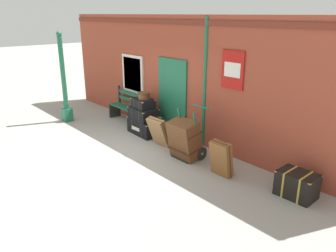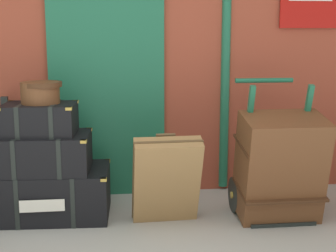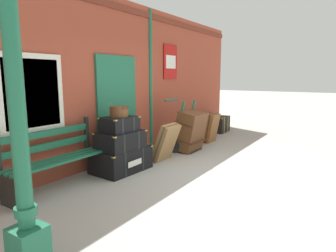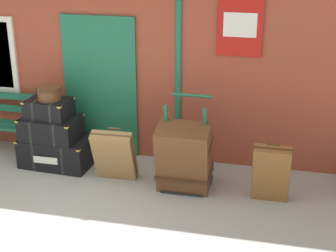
{
  "view_description": "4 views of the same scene",
  "coord_description": "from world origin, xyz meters",
  "px_view_note": "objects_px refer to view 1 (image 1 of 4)",
  "views": [
    {
      "loc": [
        6.48,
        -3.39,
        3.23
      ],
      "look_at": [
        0.62,
        1.68,
        0.57
      ],
      "focal_mm": 35.35,
      "sensor_mm": 36.0,
      "label": 1
    },
    {
      "loc": [
        -0.06,
        -2.34,
        1.59
      ],
      "look_at": [
        0.45,
        1.84,
        0.79
      ],
      "focal_mm": 52.8,
      "sensor_mm": 36.0,
      "label": 2
    },
    {
      "loc": [
        -4.49,
        -1.61,
        1.7
      ],
      "look_at": [
        0.57,
        1.63,
        0.69
      ],
      "focal_mm": 31.74,
      "sensor_mm": 36.0,
      "label": 3
    },
    {
      "loc": [
        2.51,
        -4.38,
        3.34
      ],
      "look_at": [
        1.12,
        1.71,
        0.82
      ],
      "focal_mm": 54.99,
      "sensor_mm": 36.0,
      "label": 4
    }
  ],
  "objects_px": {
    "platform_bench": "(129,108)",
    "large_brown_trunk": "(185,139)",
    "porters_trolley": "(190,146)",
    "suitcase_umber": "(159,132)",
    "lamp_post": "(65,89)",
    "round_hatbox": "(144,95)",
    "steamer_trunk_base": "(146,126)",
    "steamer_trunk_middle": "(143,114)",
    "corner_trunk": "(297,185)",
    "suitcase_brown": "(221,159)",
    "steamer_trunk_top": "(143,103)"
  },
  "relations": [
    {
      "from": "platform_bench",
      "to": "corner_trunk",
      "type": "bearing_deg",
      "value": -2.26
    },
    {
      "from": "steamer_trunk_middle",
      "to": "corner_trunk",
      "type": "xyz_separation_m",
      "value": [
        4.58,
        0.08,
        -0.34
      ]
    },
    {
      "from": "round_hatbox",
      "to": "porters_trolley",
      "type": "relative_size",
      "value": 0.29
    },
    {
      "from": "round_hatbox",
      "to": "suitcase_umber",
      "type": "distance_m",
      "value": 1.29
    },
    {
      "from": "steamer_trunk_middle",
      "to": "corner_trunk",
      "type": "distance_m",
      "value": 4.59
    },
    {
      "from": "steamer_trunk_top",
      "to": "porters_trolley",
      "type": "bearing_deg",
      "value": -4.23
    },
    {
      "from": "suitcase_umber",
      "to": "suitcase_brown",
      "type": "bearing_deg",
      "value": -1.38
    },
    {
      "from": "steamer_trunk_top",
      "to": "round_hatbox",
      "type": "height_order",
      "value": "round_hatbox"
    },
    {
      "from": "large_brown_trunk",
      "to": "suitcase_brown",
      "type": "distance_m",
      "value": 1.12
    },
    {
      "from": "lamp_post",
      "to": "large_brown_trunk",
      "type": "distance_m",
      "value": 4.6
    },
    {
      "from": "platform_bench",
      "to": "suitcase_umber",
      "type": "height_order",
      "value": "platform_bench"
    },
    {
      "from": "lamp_post",
      "to": "suitcase_umber",
      "type": "relative_size",
      "value": 3.55
    },
    {
      "from": "steamer_trunk_base",
      "to": "suitcase_brown",
      "type": "height_order",
      "value": "suitcase_brown"
    },
    {
      "from": "porters_trolley",
      "to": "suitcase_umber",
      "type": "bearing_deg",
      "value": -171.45
    },
    {
      "from": "platform_bench",
      "to": "large_brown_trunk",
      "type": "distance_m",
      "value": 3.19
    },
    {
      "from": "porters_trolley",
      "to": "suitcase_umber",
      "type": "height_order",
      "value": "porters_trolley"
    },
    {
      "from": "platform_bench",
      "to": "suitcase_umber",
      "type": "bearing_deg",
      "value": -15.15
    },
    {
      "from": "large_brown_trunk",
      "to": "platform_bench",
      "type": "bearing_deg",
      "value": 168.77
    },
    {
      "from": "lamp_post",
      "to": "suitcase_brown",
      "type": "bearing_deg",
      "value": 8.08
    },
    {
      "from": "round_hatbox",
      "to": "suitcase_brown",
      "type": "relative_size",
      "value": 0.44
    },
    {
      "from": "steamer_trunk_middle",
      "to": "porters_trolley",
      "type": "height_order",
      "value": "porters_trolley"
    },
    {
      "from": "steamer_trunk_base",
      "to": "platform_bench",
      "type": "bearing_deg",
      "value": 167.52
    },
    {
      "from": "suitcase_umber",
      "to": "corner_trunk",
      "type": "bearing_deg",
      "value": 5.83
    },
    {
      "from": "platform_bench",
      "to": "suitcase_umber",
      "type": "relative_size",
      "value": 2.07
    },
    {
      "from": "steamer_trunk_base",
      "to": "steamer_trunk_top",
      "type": "bearing_deg",
      "value": -154.57
    },
    {
      "from": "platform_bench",
      "to": "large_brown_trunk",
      "type": "height_order",
      "value": "platform_bench"
    },
    {
      "from": "steamer_trunk_middle",
      "to": "suitcase_brown",
      "type": "height_order",
      "value": "suitcase_brown"
    },
    {
      "from": "suitcase_brown",
      "to": "platform_bench",
      "type": "bearing_deg",
      "value": 171.47
    },
    {
      "from": "lamp_post",
      "to": "corner_trunk",
      "type": "xyz_separation_m",
      "value": [
        7.08,
        1.21,
        -0.79
      ]
    },
    {
      "from": "corner_trunk",
      "to": "lamp_post",
      "type": "bearing_deg",
      "value": -170.3
    },
    {
      "from": "steamer_trunk_middle",
      "to": "round_hatbox",
      "type": "relative_size",
      "value": 2.45
    },
    {
      "from": "large_brown_trunk",
      "to": "corner_trunk",
      "type": "bearing_deg",
      "value": 8.72
    },
    {
      "from": "corner_trunk",
      "to": "porters_trolley",
      "type": "bearing_deg",
      "value": -175.19
    },
    {
      "from": "suitcase_brown",
      "to": "corner_trunk",
      "type": "bearing_deg",
      "value": 15.71
    },
    {
      "from": "steamer_trunk_base",
      "to": "porters_trolley",
      "type": "distance_m",
      "value": 1.95
    },
    {
      "from": "lamp_post",
      "to": "steamer_trunk_base",
      "type": "bearing_deg",
      "value": 24.61
    },
    {
      "from": "steamer_trunk_middle",
      "to": "platform_bench",
      "type": "bearing_deg",
      "value": 165.11
    },
    {
      "from": "lamp_post",
      "to": "round_hatbox",
      "type": "height_order",
      "value": "lamp_post"
    },
    {
      "from": "porters_trolley",
      "to": "steamer_trunk_top",
      "type": "bearing_deg",
      "value": 175.77
    },
    {
      "from": "steamer_trunk_middle",
      "to": "suitcase_brown",
      "type": "bearing_deg",
      "value": -6.15
    },
    {
      "from": "porters_trolley",
      "to": "suitcase_brown",
      "type": "xyz_separation_m",
      "value": [
        1.12,
        -0.19,
        0.11
      ]
    },
    {
      "from": "platform_bench",
      "to": "steamer_trunk_middle",
      "type": "distance_m",
      "value": 1.18
    },
    {
      "from": "steamer_trunk_top",
      "to": "steamer_trunk_middle",
      "type": "bearing_deg",
      "value": -35.45
    },
    {
      "from": "platform_bench",
      "to": "steamer_trunk_top",
      "type": "xyz_separation_m",
      "value": [
        1.13,
        -0.29,
        0.43
      ]
    },
    {
      "from": "round_hatbox",
      "to": "steamer_trunk_base",
      "type": "bearing_deg",
      "value": 15.76
    },
    {
      "from": "round_hatbox",
      "to": "porters_trolley",
      "type": "xyz_separation_m",
      "value": [
        1.99,
        -0.17,
        -0.84
      ]
    },
    {
      "from": "steamer_trunk_top",
      "to": "suitcase_umber",
      "type": "relative_size",
      "value": 0.83
    },
    {
      "from": "steamer_trunk_base",
      "to": "steamer_trunk_top",
      "type": "distance_m",
      "value": 0.66
    },
    {
      "from": "large_brown_trunk",
      "to": "steamer_trunk_middle",
      "type": "bearing_deg",
      "value": 170.9
    },
    {
      "from": "lamp_post",
      "to": "round_hatbox",
      "type": "distance_m",
      "value": 2.77
    }
  ]
}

